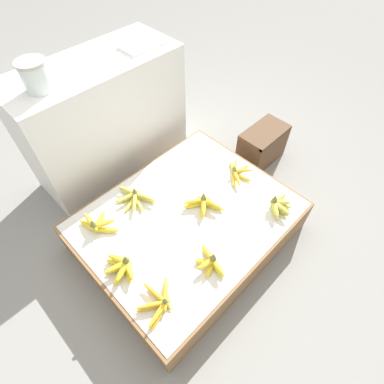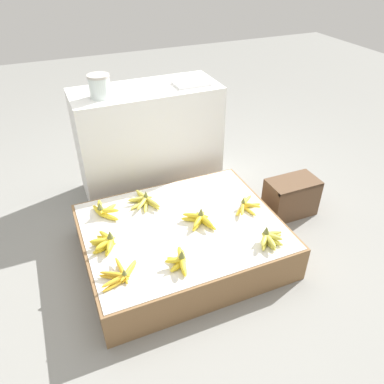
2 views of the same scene
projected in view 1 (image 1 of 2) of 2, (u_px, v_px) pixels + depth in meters
The scene contains 14 objects.
ground_plane at pixel (188, 236), 1.93m from camera, with size 10.00×10.00×0.00m, color gray.
display_platform at pixel (188, 226), 1.83m from camera, with size 1.20×0.96×0.24m.
back_vendor_table at pixel (106, 121), 2.01m from camera, with size 1.06×0.45×0.82m.
wooden_crate at pixel (262, 145), 2.26m from camera, with size 0.36×0.21×0.28m.
banana_bunch_front_left at pixel (159, 302), 1.40m from camera, with size 0.23×0.20×0.08m.
banana_bunch_front_midleft at pixel (211, 262), 1.52m from camera, with size 0.15×0.20×0.11m.
banana_bunch_front_right at pixel (278, 205), 1.74m from camera, with size 0.19×0.15×0.11m.
banana_bunch_middle_left at pixel (122, 267), 1.50m from camera, with size 0.15×0.21×0.11m.
banana_bunch_middle_midright at pixel (204, 203), 1.75m from camera, with size 0.18×0.20×0.11m.
banana_bunch_middle_right at pixel (238, 172), 1.91m from camera, with size 0.22×0.21×0.08m.
banana_bunch_back_left at pixel (97, 225), 1.66m from camera, with size 0.16×0.22×0.11m.
banana_bunch_back_midleft at pixel (134, 197), 1.79m from camera, with size 0.19×0.26×0.09m.
glass_jar at pixel (36, 76), 1.46m from camera, with size 0.15×0.15×0.15m.
foam_tray_white at pixel (141, 45), 1.80m from camera, with size 0.25×0.16×0.02m.
Camera 1 is at (-0.67, -0.71, 1.68)m, focal length 28.00 mm.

